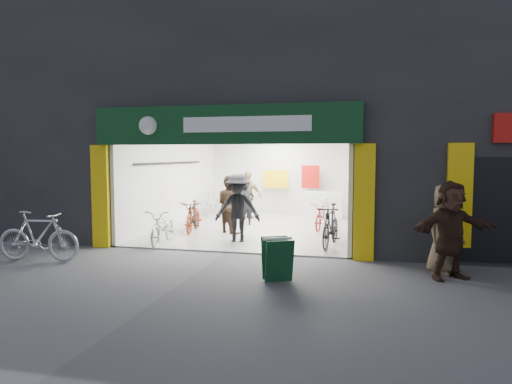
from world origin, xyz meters
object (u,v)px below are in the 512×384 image
(bike_right_front, at_px, (331,226))
(parked_bike, at_px, (38,236))
(pedestrian_near, at_px, (445,229))
(bike_left_front, at_px, (163,227))
(sandwich_board, at_px, (277,258))

(bike_right_front, distance_m, parked_bike, 6.87)
(pedestrian_near, bearing_deg, bike_left_front, 125.03)
(bike_right_front, height_order, parked_bike, parked_bike)
(bike_right_front, distance_m, pedestrian_near, 3.18)
(sandwich_board, bearing_deg, bike_left_front, 117.31)
(bike_right_front, xyz_separation_m, parked_bike, (-6.17, -3.03, 0.01))
(pedestrian_near, distance_m, sandwich_board, 3.42)
(bike_right_front, height_order, pedestrian_near, pedestrian_near)
(parked_bike, relative_size, pedestrian_near, 1.05)
(parked_bike, bearing_deg, sandwich_board, -100.85)
(bike_left_front, height_order, sandwich_board, bike_left_front)
(parked_bike, bearing_deg, bike_left_front, -44.78)
(bike_left_front, distance_m, sandwich_board, 4.52)
(parked_bike, bearing_deg, bike_right_front, -70.44)
(bike_left_front, relative_size, bike_right_front, 0.97)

